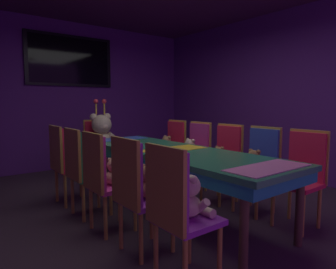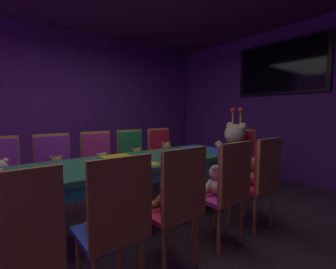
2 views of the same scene
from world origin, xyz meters
name	(u,v)px [view 1 (image 1 of 2)]	position (x,y,z in m)	size (l,w,h in m)	color
ground_plane	(173,213)	(0.00, 0.00, 0.00)	(7.90, 7.90, 0.00)	#3F2D38
wall_back	(70,96)	(0.00, 3.20, 1.40)	(5.20, 0.12, 2.80)	#59267F
wall_right	(298,94)	(2.60, 0.00, 1.40)	(0.12, 6.40, 2.80)	#59267F
banquet_table	(173,157)	(0.00, 0.00, 0.66)	(0.90, 2.88, 0.75)	#26724C
chair_left_0	(174,202)	(-0.86, -1.09, 0.60)	(0.42, 0.41, 0.98)	purple
teddy_left_0	(190,199)	(-0.72, -1.09, 0.59)	(0.26, 0.33, 0.31)	beige
chair_left_1	(134,185)	(-0.85, -0.55, 0.60)	(0.42, 0.41, 0.98)	purple
teddy_left_1	(148,184)	(-0.71, -0.55, 0.58)	(0.24, 0.30, 0.29)	olive
chair_left_2	(101,173)	(-0.88, 0.01, 0.60)	(0.42, 0.41, 0.98)	#CC338C
teddy_left_2	(114,173)	(-0.74, 0.01, 0.57)	(0.21, 0.28, 0.26)	tan
chair_left_3	(80,164)	(-0.88, 0.54, 0.60)	(0.42, 0.41, 0.98)	#268C4C
teddy_left_3	(92,164)	(-0.73, 0.54, 0.58)	(0.23, 0.29, 0.28)	#9E7247
chair_left_4	(63,157)	(-0.88, 1.08, 0.60)	(0.42, 0.41, 0.98)	red
teddy_left_4	(74,156)	(-0.74, 1.08, 0.60)	(0.26, 0.34, 0.32)	#9E7247
chair_right_0	(304,168)	(0.86, -1.07, 0.60)	(0.42, 0.41, 0.98)	red
chair_right_1	(261,160)	(0.87, -0.54, 0.60)	(0.42, 0.41, 0.98)	#2D47B2
teddy_right_1	(253,163)	(0.73, -0.54, 0.58)	(0.23, 0.29, 0.28)	olive
chair_right_2	(226,154)	(0.86, -0.02, 0.60)	(0.42, 0.41, 0.98)	red
teddy_right_2	(218,158)	(0.72, -0.02, 0.57)	(0.21, 0.27, 0.26)	olive
chair_right_3	(197,149)	(0.88, 0.55, 0.60)	(0.42, 0.41, 0.98)	#CC338C
teddy_right_3	(189,151)	(0.74, 0.55, 0.58)	(0.24, 0.31, 0.29)	beige
chair_right_4	(173,145)	(0.89, 1.10, 0.60)	(0.42, 0.41, 0.98)	red
teddy_right_4	(166,146)	(0.74, 1.10, 0.58)	(0.24, 0.31, 0.29)	#9E7247
throne_chair	(98,143)	(0.00, 1.99, 0.60)	(0.41, 0.42, 0.98)	red
king_teddy_bear	(102,136)	(0.00, 1.82, 0.73)	(0.67, 0.52, 0.86)	beige
wall_tv	(70,61)	(0.00, 3.11, 2.05)	(1.64, 0.06, 0.95)	black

